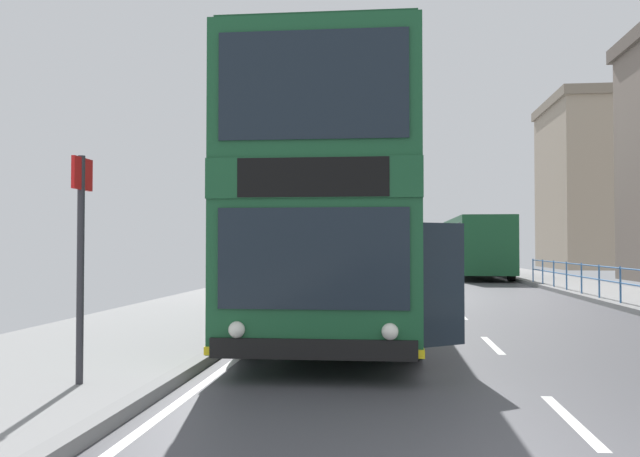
{
  "coord_description": "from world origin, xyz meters",
  "views": [
    {
      "loc": [
        -1.73,
        -3.93,
        1.66
      ],
      "look_at": [
        -2.92,
        7.45,
        1.97
      ],
      "focal_mm": 36.98,
      "sensor_mm": 36.0,
      "label": 1
    }
  ],
  "objects_px": {
    "double_decker_bus_main": "(342,211)",
    "bus_stop_sign_near": "(81,242)",
    "background_building_00": "(614,183)",
    "background_bus_far_lane": "(476,246)"
  },
  "relations": [
    {
      "from": "double_decker_bus_main",
      "to": "bus_stop_sign_near",
      "type": "height_order",
      "value": "double_decker_bus_main"
    },
    {
      "from": "double_decker_bus_main",
      "to": "background_building_00",
      "type": "relative_size",
      "value": 0.85
    },
    {
      "from": "bus_stop_sign_near",
      "to": "background_building_00",
      "type": "relative_size",
      "value": 0.2
    },
    {
      "from": "background_bus_far_lane",
      "to": "background_building_00",
      "type": "xyz_separation_m",
      "value": [
        12.41,
        16.43,
        4.76
      ]
    },
    {
      "from": "background_bus_far_lane",
      "to": "background_building_00",
      "type": "distance_m",
      "value": 21.13
    },
    {
      "from": "background_building_00",
      "to": "background_bus_far_lane",
      "type": "bearing_deg",
      "value": -127.07
    },
    {
      "from": "background_bus_far_lane",
      "to": "bus_stop_sign_near",
      "type": "distance_m",
      "value": 29.39
    },
    {
      "from": "background_bus_far_lane",
      "to": "background_building_00",
      "type": "relative_size",
      "value": 0.79
    },
    {
      "from": "double_decker_bus_main",
      "to": "bus_stop_sign_near",
      "type": "distance_m",
      "value": 6.62
    },
    {
      "from": "background_building_00",
      "to": "double_decker_bus_main",
      "type": "bearing_deg",
      "value": -114.87
    }
  ]
}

